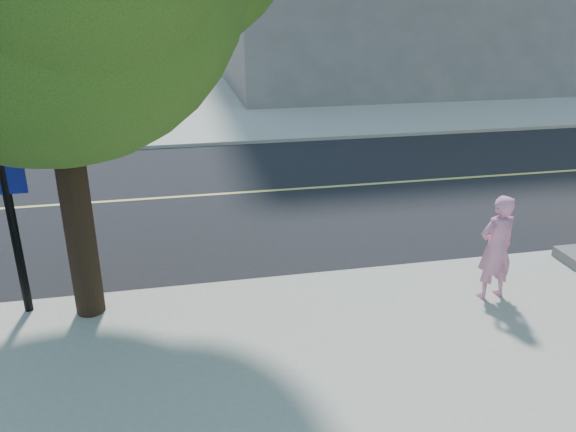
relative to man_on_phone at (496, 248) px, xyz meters
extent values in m
plane|color=black|center=(-6.60, 1.27, -0.92)|extent=(140.00, 140.00, 0.00)
cube|color=black|center=(-6.60, 5.77, -0.91)|extent=(140.00, 9.00, 0.01)
cube|color=#ADAB9B|center=(6.90, 22.77, -0.86)|extent=(29.00, 25.00, 0.12)
imported|color=pink|center=(0.00, 0.00, 0.00)|extent=(0.63, 0.46, 1.60)
cylinder|color=black|center=(-5.80, 0.77, 1.19)|extent=(0.40, 0.40, 3.97)
cylinder|color=black|center=(-6.67, 0.97, 1.24)|extent=(0.12, 0.12, 4.07)
cube|color=white|center=(-6.62, 0.95, 1.72)|extent=(0.53, 0.04, 0.19)
cube|color=navy|center=(-6.62, 0.95, 1.24)|extent=(0.44, 0.04, 0.53)
camera|label=1|loc=(-4.46, -6.68, 3.42)|focal=35.26mm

